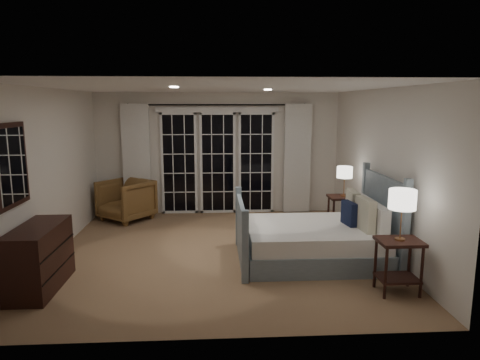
{
  "coord_description": "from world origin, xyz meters",
  "views": [
    {
      "loc": [
        -0.06,
        -6.35,
        2.26
      ],
      "look_at": [
        0.34,
        0.46,
        1.05
      ],
      "focal_mm": 32.0,
      "sensor_mm": 36.0,
      "label": 1
    }
  ],
  "objects": [
    {
      "name": "floor",
      "position": [
        0.0,
        0.0,
        0.0
      ],
      "size": [
        5.0,
        5.0,
        0.0
      ],
      "primitive_type": "plane",
      "color": "#91664E",
      "rests_on": "ground"
    },
    {
      "name": "french_doors",
      "position": [
        0.0,
        2.46,
        1.09
      ],
      "size": [
        2.5,
        0.04,
        2.2
      ],
      "color": "black",
      "rests_on": "wall_back"
    },
    {
      "name": "wall_right",
      "position": [
        2.5,
        0.0,
        1.25
      ],
      "size": [
        0.02,
        5.0,
        2.5
      ],
      "primitive_type": "cube",
      "color": "silver",
      "rests_on": "floor"
    },
    {
      "name": "curtain_right",
      "position": [
        1.65,
        2.38,
        1.15
      ],
      "size": [
        0.55,
        0.1,
        2.25
      ],
      "primitive_type": "cube",
      "color": "silver",
      "rests_on": "curtain_rod"
    },
    {
      "name": "downlight_a",
      "position": [
        0.8,
        0.6,
        2.49
      ],
      "size": [
        0.12,
        0.12,
        0.01
      ],
      "primitive_type": "cylinder",
      "color": "white",
      "rests_on": "ceiling"
    },
    {
      "name": "curtain_rod",
      "position": [
        0.0,
        2.4,
        2.25
      ],
      "size": [
        3.5,
        0.03,
        0.03
      ],
      "primitive_type": "cylinder",
      "rotation": [
        0.0,
        1.57,
        0.0
      ],
      "color": "black",
      "rests_on": "wall_back"
    },
    {
      "name": "armchair",
      "position": [
        -1.81,
        1.98,
        0.4
      ],
      "size": [
        1.22,
        1.22,
        0.8
      ],
      "primitive_type": "imported",
      "rotation": [
        0.0,
        0.0,
        -0.67
      ],
      "color": "brown",
      "rests_on": "floor"
    },
    {
      "name": "wall_back",
      "position": [
        0.0,
        2.5,
        1.25
      ],
      "size": [
        5.0,
        0.02,
        2.5
      ],
      "primitive_type": "cube",
      "color": "silver",
      "rests_on": "floor"
    },
    {
      "name": "dresser",
      "position": [
        -2.23,
        -1.2,
        0.4
      ],
      "size": [
        0.48,
        1.13,
        0.8
      ],
      "color": "black",
      "rests_on": "floor"
    },
    {
      "name": "downlight_b",
      "position": [
        -0.6,
        -0.4,
        2.49
      ],
      "size": [
        0.12,
        0.12,
        0.01
      ],
      "primitive_type": "cylinder",
      "color": "white",
      "rests_on": "ceiling"
    },
    {
      "name": "lamp_left",
      "position": [
        2.14,
        -1.57,
        1.15
      ],
      "size": [
        0.32,
        0.32,
        0.61
      ],
      "color": "#AC7545",
      "rests_on": "nightstand_left"
    },
    {
      "name": "bed",
      "position": [
        1.42,
        -0.41,
        0.32
      ],
      "size": [
        2.13,
        1.52,
        1.24
      ],
      "color": "gray",
      "rests_on": "floor"
    },
    {
      "name": "nightstand_left",
      "position": [
        2.14,
        -1.57,
        0.44
      ],
      "size": [
        0.51,
        0.41,
        0.67
      ],
      "color": "black",
      "rests_on": "floor"
    },
    {
      "name": "ceiling",
      "position": [
        0.0,
        0.0,
        2.5
      ],
      "size": [
        5.0,
        5.0,
        0.0
      ],
      "primitive_type": "plane",
      "rotation": [
        3.14,
        0.0,
        0.0
      ],
      "color": "white",
      "rests_on": "wall_back"
    },
    {
      "name": "lamp_right",
      "position": [
        2.19,
        0.87,
        1.09
      ],
      "size": [
        0.27,
        0.27,
        0.52
      ],
      "color": "#AC7545",
      "rests_on": "nightstand_right"
    },
    {
      "name": "wall_front",
      "position": [
        0.0,
        -2.5,
        1.25
      ],
      "size": [
        5.0,
        0.02,
        2.5
      ],
      "primitive_type": "cube",
      "color": "silver",
      "rests_on": "floor"
    },
    {
      "name": "curtain_left",
      "position": [
        -1.65,
        2.38,
        1.15
      ],
      "size": [
        0.55,
        0.1,
        2.25
      ],
      "primitive_type": "cube",
      "color": "silver",
      "rests_on": "curtain_rod"
    },
    {
      "name": "mirror",
      "position": [
        -2.47,
        -1.2,
        1.55
      ],
      "size": [
        0.05,
        0.85,
        1.0
      ],
      "color": "black",
      "rests_on": "wall_left"
    },
    {
      "name": "wall_left",
      "position": [
        -2.5,
        0.0,
        1.25
      ],
      "size": [
        0.02,
        5.0,
        2.5
      ],
      "primitive_type": "cube",
      "color": "silver",
      "rests_on": "floor"
    },
    {
      "name": "nightstand_right",
      "position": [
        2.19,
        0.87,
        0.44
      ],
      "size": [
        0.52,
        0.41,
        0.67
      ],
      "color": "black",
      "rests_on": "floor"
    }
  ]
}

